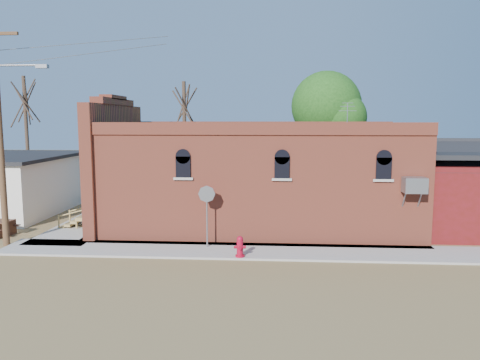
# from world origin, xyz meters

# --- Properties ---
(ground) EXTENTS (120.00, 120.00, 0.00)m
(ground) POSITION_xyz_m (0.00, 0.00, 0.00)
(ground) COLOR olive
(ground) RESTS_ON ground
(sidewalk_south) EXTENTS (19.00, 2.20, 0.08)m
(sidewalk_south) POSITION_xyz_m (1.50, 0.90, 0.04)
(sidewalk_south) COLOR #9E9991
(sidewalk_south) RESTS_ON ground
(sidewalk_west) EXTENTS (2.60, 10.00, 0.08)m
(sidewalk_west) POSITION_xyz_m (-6.30, 6.00, 0.04)
(sidewalk_west) COLOR #9E9991
(sidewalk_west) RESTS_ON ground
(brick_bar) EXTENTS (16.40, 7.97, 6.30)m
(brick_bar) POSITION_xyz_m (1.64, 5.49, 2.34)
(brick_bar) COLOR #B74F38
(brick_bar) RESTS_ON ground
(red_shed) EXTENTS (5.40, 6.40, 4.30)m
(red_shed) POSITION_xyz_m (11.50, 5.50, 2.27)
(red_shed) COLOR #58130F
(red_shed) RESTS_ON ground
(utility_pole) EXTENTS (3.12, 0.26, 9.00)m
(utility_pole) POSITION_xyz_m (-8.14, 1.20, 4.77)
(utility_pole) COLOR #4F3A1F
(utility_pole) RESTS_ON ground
(tree_bare_near) EXTENTS (2.80, 2.80, 7.65)m
(tree_bare_near) POSITION_xyz_m (-3.00, 13.00, 5.96)
(tree_bare_near) COLOR #4F3D2D
(tree_bare_near) RESTS_ON ground
(tree_bare_far) EXTENTS (2.80, 2.80, 8.16)m
(tree_bare_far) POSITION_xyz_m (-14.00, 14.00, 6.36)
(tree_bare_far) COLOR #4F3D2D
(tree_bare_far) RESTS_ON ground
(tree_leafy) EXTENTS (4.40, 4.40, 8.15)m
(tree_leafy) POSITION_xyz_m (6.00, 13.50, 5.93)
(tree_leafy) COLOR #4F3D2D
(tree_leafy) RESTS_ON ground
(fire_hydrant) EXTENTS (0.46, 0.45, 0.78)m
(fire_hydrant) POSITION_xyz_m (1.45, -0.00, 0.46)
(fire_hydrant) COLOR #A10921
(fire_hydrant) RESTS_ON sidewalk_south
(stop_sign) EXTENTS (0.67, 0.13, 2.47)m
(stop_sign) POSITION_xyz_m (0.05, 1.27, 1.98)
(stop_sign) COLOR gray
(stop_sign) RESTS_ON sidewalk_south
(trash_barrel) EXTENTS (0.71, 0.71, 0.87)m
(trash_barrel) POSITION_xyz_m (-5.30, 5.64, 0.52)
(trash_barrel) COLOR navy
(trash_barrel) RESTS_ON sidewalk_west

